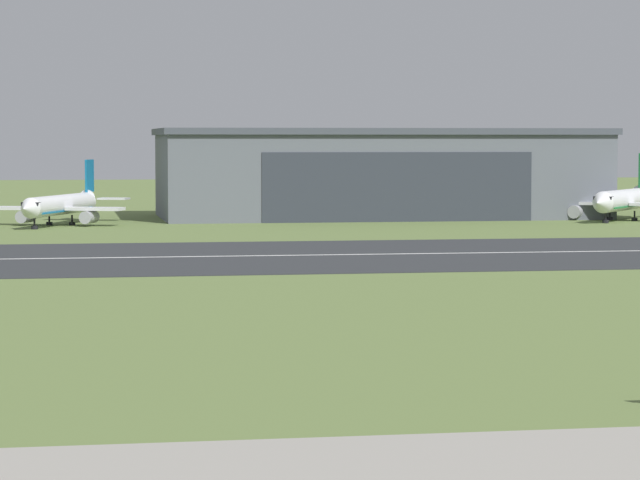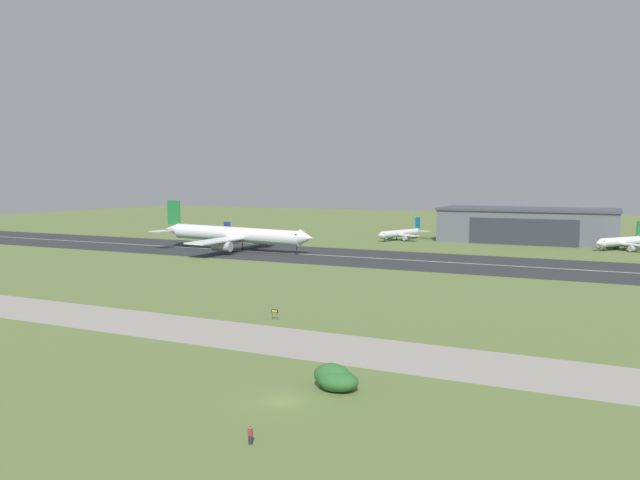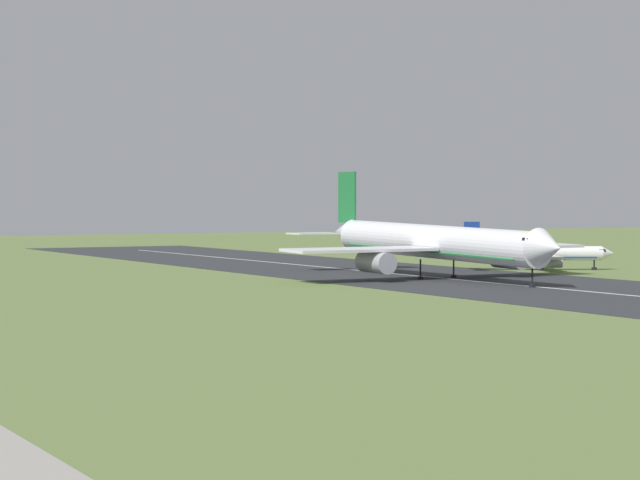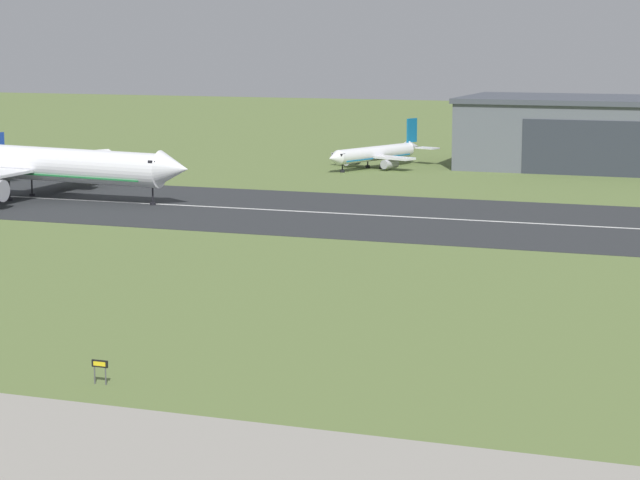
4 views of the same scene
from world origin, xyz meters
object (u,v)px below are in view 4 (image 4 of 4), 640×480
(airplane_landing, at_px, (15,163))
(airplane_parked_west, at_px, (375,154))
(runway_sign, at_px, (100,366))
(airplane_parked_far_east, at_px, (56,160))

(airplane_landing, height_order, airplane_parked_west, airplane_landing)
(runway_sign, bearing_deg, airplane_landing, 126.74)
(airplane_parked_far_east, distance_m, runway_sign, 132.28)
(airplane_parked_west, height_order, runway_sign, airplane_parked_west)
(airplane_parked_west, relative_size, airplane_parked_far_east, 1.03)
(airplane_parked_west, bearing_deg, runway_sign, -80.04)
(airplane_landing, bearing_deg, airplane_parked_west, 57.50)
(airplane_landing, xyz_separation_m, runway_sign, (61.81, -82.80, -3.94))
(airplane_parked_west, bearing_deg, airplane_landing, -122.50)
(airplane_landing, distance_m, runway_sign, 103.40)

